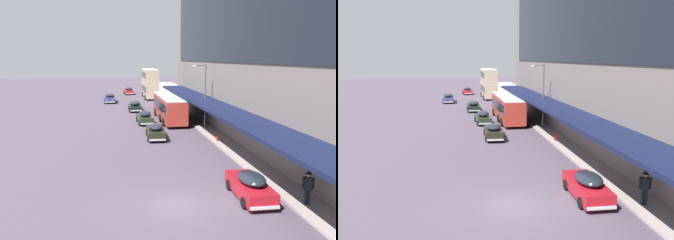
% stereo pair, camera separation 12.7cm
% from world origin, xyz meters
% --- Properties ---
extents(ground, '(240.00, 240.00, 0.00)m').
position_xyz_m(ground, '(0.00, 0.00, 0.00)').
color(ground, '#554758').
extents(transit_bus_kerbside_front, '(2.77, 9.19, 5.78)m').
position_xyz_m(transit_bus_kerbside_front, '(4.20, 48.48, 3.13)').
color(transit_bus_kerbside_front, tan).
rests_on(transit_bus_kerbside_front, ground).
extents(transit_bus_kerbside_rear, '(2.74, 11.49, 3.17)m').
position_xyz_m(transit_bus_kerbside_rear, '(3.81, 24.50, 1.82)').
color(transit_bus_kerbside_rear, '#B03429').
rests_on(transit_bus_kerbside_rear, ground).
extents(sedan_trailing_near, '(1.91, 4.40, 1.57)m').
position_xyz_m(sedan_trailing_near, '(4.32, 0.24, 0.77)').
color(sedan_trailing_near, '#B21722').
rests_on(sedan_trailing_near, ground).
extents(sedan_oncoming_rear, '(2.14, 4.59, 1.55)m').
position_xyz_m(sedan_oncoming_rear, '(0.34, 56.46, 0.76)').
color(sedan_oncoming_rear, '#A62020').
rests_on(sedan_oncoming_rear, ground).
extents(sedan_second_near, '(1.91, 4.47, 1.58)m').
position_xyz_m(sedan_second_near, '(0.55, 23.06, 0.77)').
color(sedan_second_near, '#233223').
rests_on(sedan_second_near, ground).
extents(sedan_lead_near, '(1.94, 4.25, 1.54)m').
position_xyz_m(sedan_lead_near, '(0.07, 32.83, 0.76)').
color(sedan_lead_near, black).
rests_on(sedan_lead_near, ground).
extents(sedan_oncoming_front, '(1.96, 4.76, 1.48)m').
position_xyz_m(sedan_oncoming_front, '(0.86, 15.38, 0.74)').
color(sedan_oncoming_front, black).
rests_on(sedan_oncoming_front, ground).
extents(sedan_far_back, '(1.98, 4.91, 1.57)m').
position_xyz_m(sedan_far_back, '(-3.76, 43.37, 0.78)').
color(sedan_far_back, navy).
rests_on(sedan_far_back, ground).
extents(pedestrian_at_kerb, '(0.56, 0.39, 1.86)m').
position_xyz_m(pedestrian_at_kerb, '(6.88, -1.36, 1.18)').
color(pedestrian_at_kerb, black).
rests_on(pedestrian_at_kerb, sidewalk_kerb).
extents(street_lamp, '(1.50, 0.28, 7.09)m').
position_xyz_m(street_lamp, '(6.69, 18.51, 4.27)').
color(street_lamp, '#4C4C51').
rests_on(street_lamp, sidewalk_kerb).
extents(fire_hydrant, '(0.20, 0.40, 0.70)m').
position_xyz_m(fire_hydrant, '(6.49, 12.85, 0.49)').
color(fire_hydrant, red).
rests_on(fire_hydrant, sidewalk_kerb).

